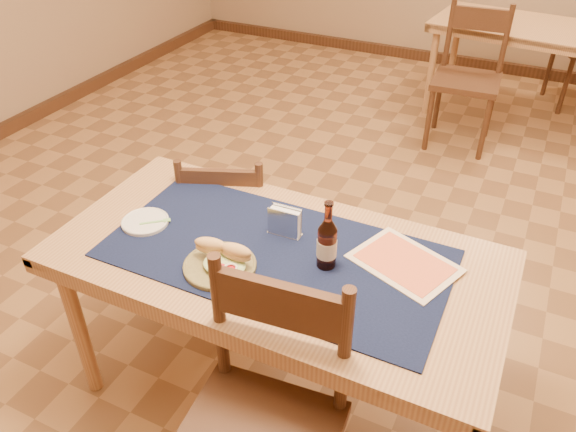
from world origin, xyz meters
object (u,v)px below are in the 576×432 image
at_px(main_table, 276,272).
at_px(napkin_holder, 285,222).
at_px(sandwich_plate, 222,262).
at_px(beer_bottle, 327,243).
at_px(back_table, 534,37).
at_px(chair_main_far, 229,223).
at_px(chair_main_near, 261,427).

height_order(main_table, napkin_holder, napkin_holder).
bearing_deg(sandwich_plate, beer_bottle, 27.80).
xyz_separation_m(back_table, chair_main_far, (-1.03, -2.81, -0.22)).
height_order(main_table, chair_main_far, chair_main_far).
bearing_deg(main_table, sandwich_plate, -130.53).
distance_m(chair_main_near, beer_bottle, 0.61).
height_order(chair_main_far, sandwich_plate, chair_main_far).
relative_size(back_table, chair_main_near, 1.54).
xyz_separation_m(back_table, beer_bottle, (-0.37, -3.24, 0.18)).
distance_m(main_table, beer_bottle, 0.26).
relative_size(main_table, chair_main_near, 1.60).
distance_m(back_table, chair_main_near, 3.78).
height_order(back_table, chair_main_near, chair_main_near).
bearing_deg(back_table, napkin_holder, -100.28).
distance_m(main_table, chair_main_near, 0.56).
xyz_separation_m(chair_main_far, chair_main_near, (0.67, -0.94, 0.07)).
relative_size(sandwich_plate, napkin_holder, 1.96).
relative_size(main_table, beer_bottle, 6.24).
bearing_deg(chair_main_far, chair_main_near, -54.55).
bearing_deg(napkin_holder, beer_bottle, -25.73).
xyz_separation_m(main_table, napkin_holder, (-0.02, 0.11, 0.14)).
xyz_separation_m(chair_main_near, napkin_holder, (-0.22, 0.61, 0.29)).
relative_size(chair_main_near, napkin_holder, 7.83).
distance_m(back_table, chair_main_far, 3.00).
distance_m(chair_main_near, napkin_holder, 0.71).
height_order(chair_main_near, sandwich_plate, chair_main_near).
xyz_separation_m(back_table, sandwich_plate, (-0.68, -3.41, 0.11)).
relative_size(main_table, chair_main_far, 1.87).
relative_size(chair_main_far, sandwich_plate, 3.42).
bearing_deg(back_table, chair_main_near, -95.38).
bearing_deg(chair_main_near, sandwich_plate, 133.00).
xyz_separation_m(chair_main_far, sandwich_plate, (0.35, -0.59, 0.34)).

